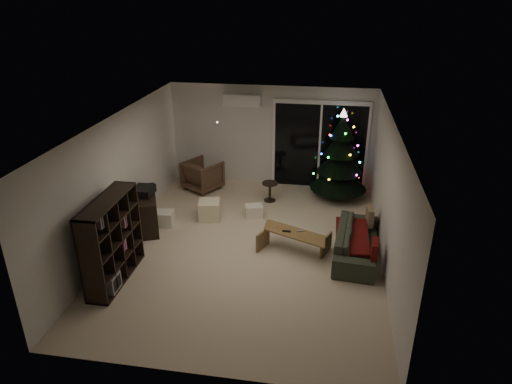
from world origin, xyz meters
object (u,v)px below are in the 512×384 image
(bookshelf, at_px, (101,240))
(sofa, at_px, (357,242))
(media_cabinet, at_px, (146,211))
(christmas_tree, at_px, (340,155))
(coffee_table, at_px, (294,241))
(armchair, at_px, (203,175))

(bookshelf, bearing_deg, sofa, 29.32)
(media_cabinet, relative_size, christmas_tree, 0.55)
(coffee_table, bearing_deg, armchair, 157.61)
(sofa, bearing_deg, armchair, 60.97)
(armchair, bearing_deg, bookshelf, 111.23)
(bookshelf, bearing_deg, armchair, 91.52)
(media_cabinet, relative_size, coffee_table, 0.95)
(armchair, bearing_deg, media_cabinet, 103.56)
(armchair, xyz_separation_m, coffee_table, (2.49, -2.57, -0.17))
(bookshelf, xyz_separation_m, coffee_table, (3.13, 1.41, -0.55))
(bookshelf, relative_size, armchair, 1.86)
(armchair, height_order, christmas_tree, christmas_tree)
(media_cabinet, bearing_deg, armchair, 50.28)
(sofa, bearing_deg, media_cabinet, 90.12)
(bookshelf, distance_m, media_cabinet, 1.90)
(bookshelf, distance_m, christmas_tree, 5.65)
(bookshelf, bearing_deg, coffee_table, 34.82)
(armchair, relative_size, coffee_table, 0.64)
(coffee_table, bearing_deg, media_cabinet, -164.79)
(armchair, distance_m, sofa, 4.45)
(bookshelf, bearing_deg, media_cabinet, 100.64)
(armchair, relative_size, sofa, 0.43)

